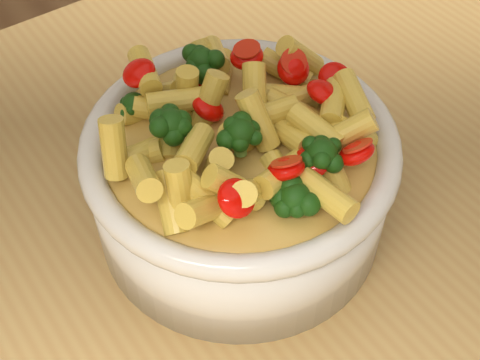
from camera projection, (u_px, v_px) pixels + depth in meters
table at (218, 325)px, 0.62m from camera, size 1.20×0.80×0.90m
serving_bowl at (240, 179)px, 0.54m from camera, size 0.24×0.24×0.11m
pasta_salad at (240, 120)px, 0.49m from camera, size 0.19×0.19×0.04m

